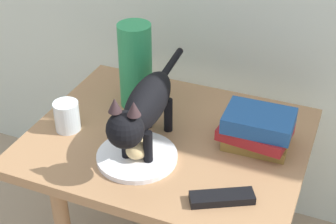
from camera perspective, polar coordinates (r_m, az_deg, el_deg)
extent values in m
cube|color=#9E724C|center=(1.39, 0.00, -3.27)|extent=(0.75, 0.60, 0.03)
cylinder|color=#9E724C|center=(1.79, -3.93, -4.40)|extent=(0.04, 0.04, 0.49)
cylinder|color=#9E724C|center=(1.68, 10.13, -7.89)|extent=(0.04, 0.04, 0.49)
cylinder|color=white|center=(1.30, -3.52, -5.02)|extent=(0.21, 0.21, 0.01)
ellipsoid|color=#E0BC7A|center=(1.28, -3.37, -4.01)|extent=(0.06, 0.08, 0.05)
cylinder|color=black|center=(1.26, -2.23, -4.20)|extent=(0.02, 0.02, 0.10)
cylinder|color=black|center=(1.28, -4.77, -3.68)|extent=(0.02, 0.02, 0.10)
cylinder|color=black|center=(1.38, 0.02, -0.36)|extent=(0.02, 0.02, 0.10)
cylinder|color=black|center=(1.40, -2.32, 0.06)|extent=(0.02, 0.02, 0.10)
ellipsoid|color=black|center=(1.28, -2.28, 1.19)|extent=(0.11, 0.27, 0.11)
sphere|color=black|center=(1.16, -4.86, -1.99)|extent=(0.09, 0.09, 0.09)
cone|color=#332224|center=(1.12, -3.96, 0.42)|extent=(0.03, 0.03, 0.03)
cone|color=#332224|center=(1.13, -6.04, 0.80)|extent=(0.03, 0.03, 0.03)
cylinder|color=black|center=(1.44, 0.44, 5.58)|extent=(0.03, 0.16, 0.02)
cube|color=olive|center=(1.37, 10.00, -3.10)|extent=(0.17, 0.13, 0.03)
cube|color=maroon|center=(1.35, 9.82, -2.20)|extent=(0.19, 0.15, 0.03)
cube|color=#1E4C8C|center=(1.32, 10.25, -0.97)|extent=(0.18, 0.13, 0.04)
cylinder|color=#288C51|center=(1.46, -3.70, 5.23)|extent=(0.10, 0.10, 0.26)
cylinder|color=silver|center=(1.42, -11.35, -0.46)|extent=(0.07, 0.07, 0.08)
cylinder|color=silver|center=(1.43, -11.26, -1.14)|extent=(0.06, 0.06, 0.04)
cube|color=black|center=(1.19, 6.11, -9.61)|extent=(0.15, 0.11, 0.02)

